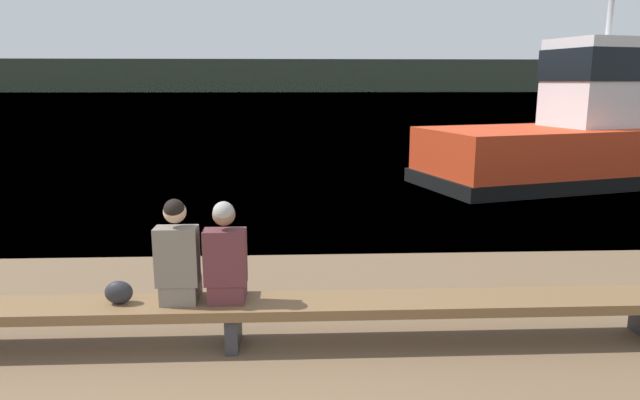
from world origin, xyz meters
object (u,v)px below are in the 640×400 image
bench_main (233,309)px  tugboat_red (598,137)px  person_right (226,259)px  shopping_bag (119,292)px  person_left (178,258)px

bench_main → tugboat_red: size_ratio=0.92×
bench_main → person_right: size_ratio=8.95×
person_right → shopping_bag: (-1.00, -0.01, -0.31)m
person_left → shopping_bag: 0.65m
person_right → person_left: bearing=-179.9°
person_left → shopping_bag: (-0.56, -0.01, -0.32)m
person_left → shopping_bag: size_ratio=3.89×
person_left → shopping_bag: bearing=-179.3°
bench_main → tugboat_red: 12.20m
bench_main → person_left: size_ratio=8.71×
person_right → tugboat_red: 12.20m
person_left → shopping_bag: person_left is taller
tugboat_red → bench_main: bearing=121.5°
person_left → tugboat_red: size_ratio=0.11×
bench_main → shopping_bag: (-1.05, 0.00, 0.18)m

